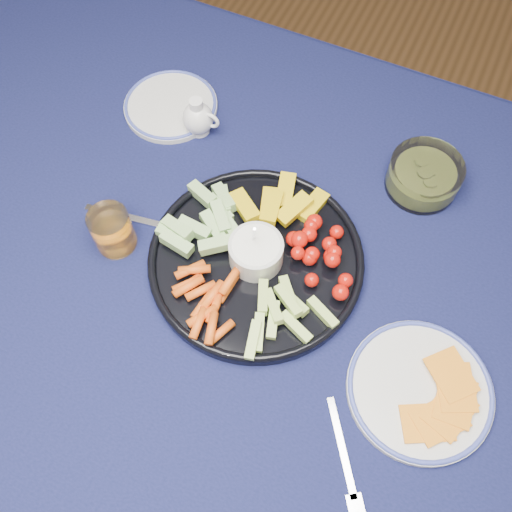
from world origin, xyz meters
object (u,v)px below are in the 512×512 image
at_px(crudite_platter, 255,257).
at_px(pickle_bowl, 424,177).
at_px(cheese_plate, 420,389).
at_px(side_plate_extra, 171,105).
at_px(creamer_pitcher, 198,118).
at_px(dining_table, 273,304).
at_px(juice_tumbler, 113,232).

bearing_deg(crudite_platter, pickle_bowl, 52.78).
height_order(cheese_plate, side_plate_extra, cheese_plate).
height_order(creamer_pitcher, pickle_bowl, creamer_pitcher).
relative_size(creamer_pitcher, side_plate_extra, 0.44).
xyz_separation_m(dining_table, cheese_plate, (0.26, -0.07, 0.10)).
xyz_separation_m(dining_table, juice_tumbler, (-0.26, -0.04, 0.12)).
bearing_deg(creamer_pitcher, juice_tumbler, -92.75).
bearing_deg(dining_table, crudite_platter, 157.49).
bearing_deg(cheese_plate, juice_tumbler, 176.91).
distance_m(cheese_plate, juice_tumbler, 0.52).
relative_size(crudite_platter, side_plate_extra, 1.97).
relative_size(cheese_plate, side_plate_extra, 1.20).
xyz_separation_m(crudite_platter, pickle_bowl, (0.19, 0.26, 0.01)).
xyz_separation_m(creamer_pitcher, juice_tumbler, (-0.01, -0.27, 0.00)).
bearing_deg(creamer_pitcher, crudite_platter, -44.83).
height_order(creamer_pitcher, side_plate_extra, creamer_pitcher).
bearing_deg(juice_tumbler, side_plate_extra, 101.90).
height_order(crudite_platter, cheese_plate, crudite_platter).
bearing_deg(side_plate_extra, juice_tumbler, -78.10).
bearing_deg(crudite_platter, cheese_plate, -16.46).
distance_m(creamer_pitcher, side_plate_extra, 0.08).
relative_size(dining_table, pickle_bowl, 13.57).
height_order(cheese_plate, juice_tumbler, juice_tumbler).
distance_m(crudite_platter, cheese_plate, 0.31).
height_order(crudite_platter, side_plate_extra, crudite_platter).
relative_size(cheese_plate, juice_tumbler, 2.70).
distance_m(crudite_platter, side_plate_extra, 0.36).
xyz_separation_m(juice_tumbler, side_plate_extra, (-0.06, 0.29, -0.03)).
xyz_separation_m(dining_table, pickle_bowl, (0.15, 0.27, 0.11)).
relative_size(creamer_pitcher, cheese_plate, 0.37).
distance_m(juice_tumbler, side_plate_extra, 0.30).
bearing_deg(cheese_plate, creamer_pitcher, 149.89).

